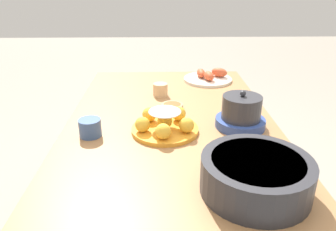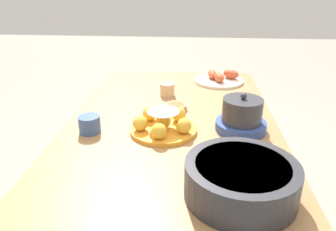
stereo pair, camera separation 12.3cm
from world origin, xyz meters
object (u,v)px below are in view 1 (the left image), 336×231
object	(u,v)px
cup_far	(160,90)
serving_bowl	(256,175)
sauce_bowl	(172,106)
warming_pot	(241,113)
dining_table	(171,139)
cup_near	(90,128)
cake_plate	(165,124)
seafood_platter	(209,77)

from	to	relation	value
cup_far	serving_bowl	bearing A→B (deg)	18.61
sauce_bowl	warming_pot	xyz separation A→B (m)	(0.19, 0.27, 0.05)
dining_table	sauce_bowl	world-z (taller)	sauce_bowl
cup_far	warming_pot	world-z (taller)	warming_pot
serving_bowl	sauce_bowl	size ratio (longest dim) A/B	3.10
cup_near	warming_pot	distance (m)	0.59
cake_plate	serving_bowl	distance (m)	0.46
dining_table	cup_near	xyz separation A→B (m)	(0.16, -0.31, 0.13)
sauce_bowl	seafood_platter	world-z (taller)	seafood_platter
dining_table	warming_pot	xyz separation A→B (m)	(0.09, 0.28, 0.16)
sauce_bowl	cup_near	distance (m)	0.41
serving_bowl	cup_far	distance (m)	0.83
dining_table	warming_pot	bearing A→B (deg)	71.76
dining_table	seafood_platter	size ratio (longest dim) A/B	5.11
sauce_bowl	seafood_platter	bearing A→B (deg)	151.99
cake_plate	cup_near	xyz separation A→B (m)	(0.03, -0.28, -0.00)
cake_plate	warming_pot	size ratio (longest dim) A/B	1.32
seafood_platter	cup_near	distance (m)	0.87
serving_bowl	cup_far	xyz separation A→B (m)	(-0.79, -0.27, -0.02)
cake_plate	serving_bowl	size ratio (longest dim) A/B	0.84
serving_bowl	warming_pot	world-z (taller)	warming_pot
seafood_platter	cup_near	world-z (taller)	cup_near
sauce_bowl	seafood_platter	distance (m)	0.48
sauce_bowl	cup_near	size ratio (longest dim) A/B	1.20
seafood_platter	serving_bowl	bearing A→B (deg)	-0.68
serving_bowl	cup_near	world-z (taller)	serving_bowl
serving_bowl	cup_near	bearing A→B (deg)	-123.71
cake_plate	cup_far	size ratio (longest dim) A/B	3.58
serving_bowl	warming_pot	xyz separation A→B (m)	(-0.42, 0.05, 0.00)
warming_pot	sauce_bowl	bearing A→B (deg)	-125.32
cup_near	cup_far	xyz separation A→B (m)	(-0.43, 0.27, -0.00)
cake_plate	sauce_bowl	world-z (taller)	cake_plate
cup_far	cake_plate	bearing A→B (deg)	2.20
dining_table	serving_bowl	bearing A→B (deg)	23.43
cake_plate	cup_far	world-z (taller)	cake_plate
serving_bowl	cup_near	size ratio (longest dim) A/B	3.70
dining_table	cup_far	world-z (taller)	cup_far
serving_bowl	sauce_bowl	distance (m)	0.65
seafood_platter	cup_far	xyz separation A→B (m)	(0.24, -0.28, 0.01)
serving_bowl	seafood_platter	xyz separation A→B (m)	(-1.03, 0.01, -0.04)
cake_plate	cup_near	size ratio (longest dim) A/B	3.12
seafood_platter	cup_near	xyz separation A→B (m)	(0.68, -0.55, 0.01)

